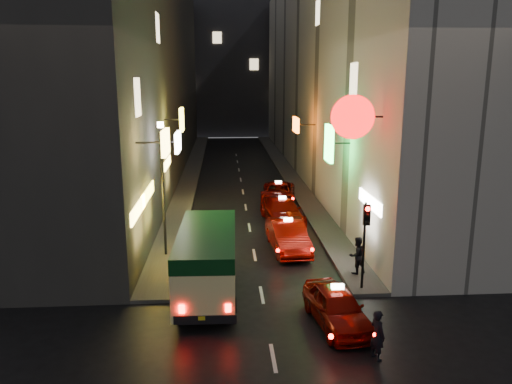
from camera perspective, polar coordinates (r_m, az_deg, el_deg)
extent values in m
cube|color=#33312E|center=(44.05, -12.76, 13.58)|extent=(6.00, 52.00, 18.00)
cube|color=#FFD559|center=(20.89, -10.30, 5.60)|extent=(0.18, 1.73, 1.05)
cube|color=white|center=(25.66, -8.92, 5.67)|extent=(0.18, 1.88, 0.99)
cube|color=yellow|center=(31.11, -8.50, 8.19)|extent=(0.18, 1.44, 1.42)
cube|color=#FFD559|center=(21.13, -13.36, -1.95)|extent=(0.10, 3.36, 0.55)
cube|color=yellow|center=(23.79, -12.29, -0.23)|extent=(0.10, 3.67, 0.55)
cube|color=#FFD559|center=(32.20, -10.11, 3.29)|extent=(0.10, 3.35, 0.55)
cube|color=#FFE5B2|center=(21.86, -13.41, 10.49)|extent=(0.06, 1.30, 1.60)
cube|color=#FFE5B2|center=(29.89, -11.19, 17.91)|extent=(0.06, 1.30, 1.60)
cube|color=#A5A297|center=(44.57, 8.65, 13.74)|extent=(6.00, 52.00, 18.00)
cylinder|color=#F20A0A|center=(20.52, 10.99, 8.43)|extent=(1.76, 0.18, 1.76)
cube|color=#2FEC4A|center=(25.52, 8.35, 5.52)|extent=(0.18, 1.46, 1.85)
cube|color=#FF5C0C|center=(34.99, 4.58, 7.67)|extent=(0.18, 2.01, 1.02)
cube|color=white|center=(22.41, 12.92, -1.08)|extent=(0.10, 3.23, 0.55)
cube|color=#FFE5B2|center=(25.38, 11.10, 12.49)|extent=(0.06, 1.30, 1.60)
cube|color=#FFE5B2|center=(35.39, 7.08, 19.69)|extent=(0.06, 1.30, 1.60)
cube|color=#2D2E32|center=(75.61, -2.83, 15.03)|extent=(30.00, 10.00, 22.00)
cube|color=#454340|center=(44.42, -7.39, 2.20)|extent=(1.50, 52.00, 0.15)
cube|color=#454340|center=(44.69, 3.56, 2.35)|extent=(1.50, 52.00, 0.15)
cube|color=#F8F89B|center=(19.40, -5.59, -7.68)|extent=(2.27, 6.11, 2.22)
cube|color=#0A3614|center=(19.12, -5.65, -5.27)|extent=(2.29, 6.13, 0.56)
cube|color=black|center=(19.61, -5.58, -6.76)|extent=(2.24, 3.69, 0.51)
cube|color=black|center=(17.07, -5.81, -14.24)|extent=(2.08, 0.23, 0.30)
cube|color=#FF0A05|center=(16.87, -8.50, -13.13)|extent=(0.18, 0.06, 0.28)
cube|color=#FF0A05|center=(16.81, -3.20, -13.09)|extent=(0.18, 0.06, 0.28)
cylinder|color=black|center=(21.66, -7.90, -8.64)|extent=(0.22, 0.77, 0.77)
cylinder|color=black|center=(18.05, -2.63, -13.12)|extent=(0.22, 0.77, 0.77)
imported|color=#6E0701|center=(17.67, 9.23, -12.52)|extent=(2.63, 5.04, 1.53)
cube|color=white|center=(17.32, 9.33, -9.96)|extent=(0.44, 0.24, 0.16)
sphere|color=#FF0A05|center=(15.62, 8.56, -16.01)|extent=(0.16, 0.16, 0.16)
sphere|color=#FF0A05|center=(15.95, 13.51, -15.60)|extent=(0.16, 0.16, 0.16)
imported|color=#6E0701|center=(24.50, 3.67, -4.75)|extent=(2.60, 5.57, 1.73)
cube|color=white|center=(24.22, 3.70, -2.61)|extent=(0.43, 0.21, 0.16)
sphere|color=#FF0A05|center=(22.08, 2.51, -6.69)|extent=(0.16, 0.16, 0.16)
sphere|color=#FF0A05|center=(22.29, 6.45, -6.57)|extent=(0.16, 0.16, 0.16)
imported|color=#6E0701|center=(29.11, 3.01, -1.94)|extent=(2.68, 5.39, 1.65)
cube|color=white|center=(28.89, 3.03, -0.18)|extent=(0.44, 0.23, 0.16)
sphere|color=#FF0A05|center=(26.77, 2.05, -3.22)|extent=(0.16, 0.16, 0.16)
sphere|color=#FF0A05|center=(26.96, 5.15, -3.15)|extent=(0.16, 0.16, 0.16)
imported|color=#6E0701|center=(33.79, 2.57, 0.08)|extent=(2.66, 5.09, 1.54)
cube|color=white|center=(33.61, 2.58, 1.51)|extent=(0.44, 0.24, 0.16)
sphere|color=#FF0A05|center=(31.58, 1.77, -0.79)|extent=(0.16, 0.16, 0.16)
sphere|color=#FF0A05|center=(31.74, 4.23, -0.75)|extent=(0.16, 0.16, 0.16)
imported|color=black|center=(15.92, 13.74, -15.25)|extent=(0.57, 0.69, 1.78)
imported|color=black|center=(21.70, 11.48, -6.83)|extent=(0.80, 0.66, 1.82)
cylinder|color=black|center=(20.01, 12.21, -6.04)|extent=(0.10, 0.10, 3.50)
cube|color=black|center=(19.47, 12.54, -2.59)|extent=(0.26, 0.18, 0.80)
sphere|color=#FF0A05|center=(19.29, 12.67, -1.90)|extent=(0.18, 0.18, 0.18)
sphere|color=black|center=(19.36, 12.63, -2.67)|extent=(0.17, 0.17, 0.17)
sphere|color=black|center=(19.44, 12.59, -3.44)|extent=(0.17, 0.17, 0.17)
cylinder|color=black|center=(23.31, -10.54, -0.05)|extent=(0.12, 0.12, 6.00)
cylinder|color=#FFE5BF|center=(22.82, -10.87, 7.56)|extent=(0.28, 0.28, 0.25)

